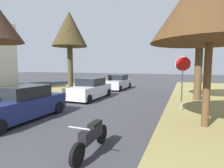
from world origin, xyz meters
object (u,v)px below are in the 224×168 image
at_px(street_tree_right_mid_b, 201,22).
at_px(parked_sedan_white, 90,89).
at_px(street_tree_left_mid_b, 69,30).
at_px(parked_motorcycle, 91,137).
at_px(parked_sedan_navy, 20,104).
at_px(parked_sedan_silver, 118,82).
at_px(stop_sign_far, 183,71).

height_order(street_tree_right_mid_b, parked_sedan_white, street_tree_right_mid_b).
bearing_deg(street_tree_left_mid_b, parked_motorcycle, -51.55).
xyz_separation_m(street_tree_left_mid_b, parked_sedan_navy, (2.95, -7.99, -5.07)).
relative_size(street_tree_left_mid_b, parked_motorcycle, 3.64).
bearing_deg(street_tree_left_mid_b, street_tree_right_mid_b, 1.39).
distance_m(street_tree_right_mid_b, parked_sedan_silver, 9.84).
height_order(street_tree_right_mid_b, parked_sedan_navy, street_tree_right_mid_b).
height_order(parked_sedan_white, parked_motorcycle, parked_sedan_white).
bearing_deg(parked_sedan_white, parked_motorcycle, -60.03).
bearing_deg(parked_motorcycle, street_tree_left_mid_b, 128.45).
height_order(street_tree_left_mid_b, parked_sedan_silver, street_tree_left_mid_b).
height_order(street_tree_right_mid_b, parked_sedan_silver, street_tree_right_mid_b).
bearing_deg(parked_sedan_navy, stop_sign_far, 33.73).
xyz_separation_m(street_tree_right_mid_b, parked_sedan_silver, (-7.63, 3.92, -4.82)).
bearing_deg(parked_sedan_navy, parked_motorcycle, -18.23).
xyz_separation_m(stop_sign_far, street_tree_left_mid_b, (-9.83, 3.40, 3.59)).
bearing_deg(parked_sedan_silver, parked_sedan_white, -90.11).
height_order(stop_sign_far, parked_motorcycle, stop_sign_far).
relative_size(parked_sedan_white, parked_sedan_silver, 1.00).
xyz_separation_m(stop_sign_far, parked_motorcycle, (-2.28, -6.11, -1.72)).
bearing_deg(parked_sedan_white, street_tree_left_mid_b, 148.56).
distance_m(street_tree_left_mid_b, parked_motorcycle, 13.25).
bearing_deg(stop_sign_far, street_tree_left_mid_b, 160.93).
bearing_deg(street_tree_right_mid_b, parked_sedan_white, -163.85).
relative_size(street_tree_right_mid_b, parked_sedan_navy, 1.60).
xyz_separation_m(stop_sign_far, parked_sedan_silver, (-6.63, 7.58, -1.48)).
xyz_separation_m(street_tree_right_mid_b, parked_sedan_navy, (-7.88, -8.25, -4.82)).
height_order(street_tree_right_mid_b, parked_motorcycle, street_tree_right_mid_b).
bearing_deg(street_tree_right_mid_b, stop_sign_far, -105.37).
xyz_separation_m(parked_sedan_navy, parked_sedan_silver, (0.25, 12.17, 0.00)).
distance_m(street_tree_left_mid_b, parked_sedan_silver, 7.31).
distance_m(parked_sedan_navy, parked_sedan_white, 6.04).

